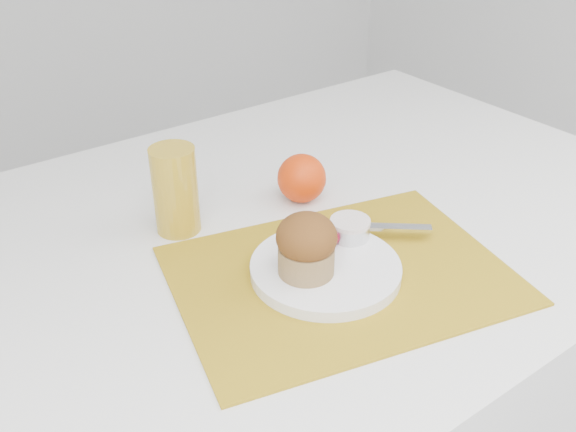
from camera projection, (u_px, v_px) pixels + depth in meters
table at (290, 400)px, 1.13m from camera, size 1.20×0.80×0.75m
placemat at (341, 275)px, 0.81m from camera, size 0.47×0.39×0.00m
plate at (326, 269)px, 0.81m from camera, size 0.22×0.22×0.02m
ramekin at (350, 229)px, 0.85m from camera, size 0.07×0.07×0.02m
cream at (350, 222)px, 0.84m from camera, size 0.07×0.07×0.01m
raspberry_near at (319, 232)px, 0.85m from camera, size 0.02×0.02×0.02m
raspberry_far at (332, 238)px, 0.84m from camera, size 0.02×0.02×0.02m
butter_knife at (363, 227)px, 0.87m from camera, size 0.15×0.13×0.00m
orange at (302, 178)px, 0.96m from camera, size 0.07×0.07×0.07m
juice_glass at (175, 190)px, 0.88m from camera, size 0.07×0.07×0.12m
muffin at (306, 245)px, 0.77m from camera, size 0.07×0.07×0.08m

